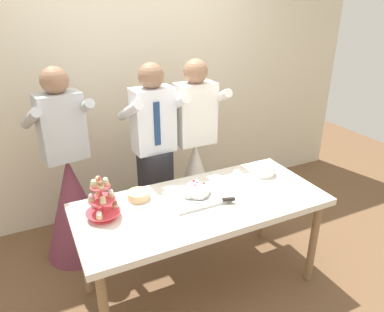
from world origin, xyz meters
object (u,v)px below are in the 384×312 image
at_px(dessert_table, 202,210).
at_px(plate_stack, 263,170).
at_px(person_bride, 195,176).
at_px(person_groom, 155,169).
at_px(main_cake_tray, 196,193).
at_px(person_guest, 72,195).
at_px(round_cake, 139,196).
at_px(cupcake_stand, 102,201).

distance_m(dessert_table, plate_stack, 0.68).
bearing_deg(person_bride, person_groom, -178.60).
distance_m(main_cake_tray, person_groom, 0.66).
bearing_deg(main_cake_tray, person_guest, 133.96).
xyz_separation_m(plate_stack, round_cake, (-1.06, 0.05, -0.01)).
xyz_separation_m(dessert_table, cupcake_stand, (-0.68, 0.11, 0.20)).
height_order(cupcake_stand, main_cake_tray, cupcake_stand).
bearing_deg(person_guest, cupcake_stand, -81.73).
bearing_deg(person_groom, cupcake_stand, -134.50).
xyz_separation_m(cupcake_stand, person_guest, (-0.11, 0.76, -0.32)).
bearing_deg(dessert_table, person_bride, 67.24).
relative_size(person_groom, person_bride, 1.00).
bearing_deg(plate_stack, round_cake, 177.31).
relative_size(main_cake_tray, plate_stack, 2.15).
distance_m(dessert_table, person_guest, 1.18).
relative_size(round_cake, person_groom, 0.14).
bearing_deg(cupcake_stand, main_cake_tray, -4.12).
height_order(person_bride, person_guest, same).
bearing_deg(person_bride, cupcake_stand, -148.18).
distance_m(cupcake_stand, plate_stack, 1.34).
height_order(round_cake, person_bride, person_bride).
bearing_deg(main_cake_tray, round_cake, 157.59).
bearing_deg(person_guest, person_groom, -12.59).
distance_m(plate_stack, person_bride, 0.69).
distance_m(dessert_table, round_cake, 0.47).
bearing_deg(dessert_table, person_groom, 97.44).
bearing_deg(person_groom, round_cake, -122.31).
xyz_separation_m(person_groom, person_guest, (-0.70, 0.16, -0.16)).
relative_size(round_cake, person_bride, 0.14).
relative_size(cupcake_stand, person_guest, 0.18).
height_order(plate_stack, person_bride, person_bride).
height_order(dessert_table, person_guest, person_guest).
bearing_deg(main_cake_tray, person_groom, 96.69).
bearing_deg(round_cake, cupcake_stand, -158.41).
bearing_deg(plate_stack, person_guest, 154.28).
relative_size(main_cake_tray, person_groom, 0.26).
height_order(dessert_table, main_cake_tray, main_cake_tray).
xyz_separation_m(cupcake_stand, person_groom, (0.59, 0.60, -0.15)).
bearing_deg(person_bride, plate_stack, -57.45).
bearing_deg(dessert_table, cupcake_stand, 171.10).
bearing_deg(round_cake, person_groom, 57.69).
bearing_deg(dessert_table, round_cake, 151.54).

